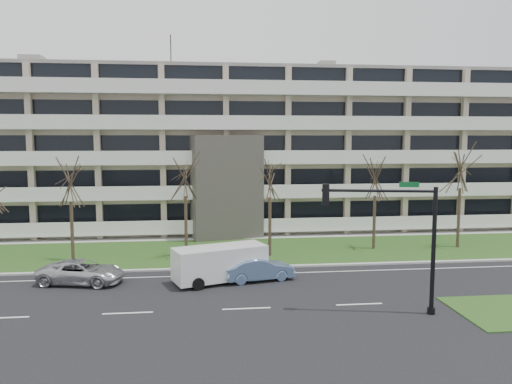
{
  "coord_description": "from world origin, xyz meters",
  "views": [
    {
      "loc": [
        -2.29,
        -24.83,
        8.76
      ],
      "look_at": [
        1.62,
        10.0,
        4.97
      ],
      "focal_mm": 35.0,
      "sensor_mm": 36.0,
      "label": 1
    }
  ],
  "objects": [
    {
      "name": "tree_3",
      "position": [
        -3.38,
        11.59,
        6.33
      ],
      "size": [
        4.07,
        4.07,
        8.14
      ],
      "color": "#382B21",
      "rests_on": "ground"
    },
    {
      "name": "silver_pickup",
      "position": [
        -9.5,
        5.6,
        0.71
      ],
      "size": [
        5.47,
        3.37,
        1.42
      ],
      "primitive_type": "imported",
      "rotation": [
        0.0,
        0.0,
        1.36
      ],
      "color": "silver",
      "rests_on": "ground"
    },
    {
      "name": "curb",
      "position": [
        0.0,
        8.0,
        0.06
      ],
      "size": [
        90.0,
        0.35,
        0.12
      ],
      "primitive_type": "cube",
      "color": "#B2B2AD",
      "rests_on": "ground"
    },
    {
      "name": "apartment_building",
      "position": [
        -0.01,
        25.32,
        7.61
      ],
      "size": [
        60.5,
        15.1,
        18.75
      ],
      "color": "tan",
      "rests_on": "ground"
    },
    {
      "name": "traffic_signal",
      "position": [
        7.29,
        -1.42,
        4.29
      ],
      "size": [
        5.64,
        1.44,
        6.63
      ],
      "rotation": [
        0.0,
        0.0,
        -0.2
      ],
      "color": "black",
      "rests_on": "ground"
    },
    {
      "name": "grass_verge",
      "position": [
        0.0,
        13.0,
        0.03
      ],
      "size": [
        90.0,
        10.0,
        0.06
      ],
      "primitive_type": "cube",
      "color": "#284818",
      "rests_on": "ground"
    },
    {
      "name": "tree_5",
      "position": [
        11.31,
        12.7,
        5.92
      ],
      "size": [
        3.81,
        3.81,
        7.62
      ],
      "color": "#382B21",
      "rests_on": "ground"
    },
    {
      "name": "tree_2",
      "position": [
        -11.41,
        11.38,
        5.95
      ],
      "size": [
        3.82,
        3.82,
        7.65
      ],
      "color": "#382B21",
      "rests_on": "ground"
    },
    {
      "name": "white_van",
      "position": [
        -1.08,
        5.05,
        1.31
      ],
      "size": [
        6.0,
        3.81,
        2.19
      ],
      "rotation": [
        0.0,
        0.0,
        0.33
      ],
      "color": "white",
      "rests_on": "ground"
    },
    {
      "name": "ground",
      "position": [
        0.0,
        0.0,
        0.0
      ],
      "size": [
        160.0,
        160.0,
        0.0
      ],
      "primitive_type": "plane",
      "color": "black",
      "rests_on": "ground"
    },
    {
      "name": "blue_sedan",
      "position": [
        1.21,
        5.07,
        0.73
      ],
      "size": [
        4.64,
        2.45,
        1.45
      ],
      "primitive_type": "imported",
      "rotation": [
        0.0,
        0.0,
        1.79
      ],
      "color": "#769ACD",
      "rests_on": "ground"
    },
    {
      "name": "tree_4",
      "position": [
        2.78,
        11.21,
        6.16
      ],
      "size": [
        3.96,
        3.96,
        7.92
      ],
      "color": "#382B21",
      "rests_on": "ground"
    },
    {
      "name": "tree_6",
      "position": [
        18.17,
        12.42,
        6.67
      ],
      "size": [
        4.29,
        4.29,
        8.58
      ],
      "color": "#382B21",
      "rests_on": "ground"
    },
    {
      "name": "sidewalk",
      "position": [
        0.0,
        18.5,
        0.04
      ],
      "size": [
        90.0,
        2.0,
        0.08
      ],
      "primitive_type": "cube",
      "color": "#B2B2AD",
      "rests_on": "ground"
    },
    {
      "name": "lane_edge_line",
      "position": [
        0.0,
        6.5,
        0.01
      ],
      "size": [
        90.0,
        0.12,
        0.01
      ],
      "primitive_type": "cube",
      "color": "white",
      "rests_on": "ground"
    }
  ]
}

